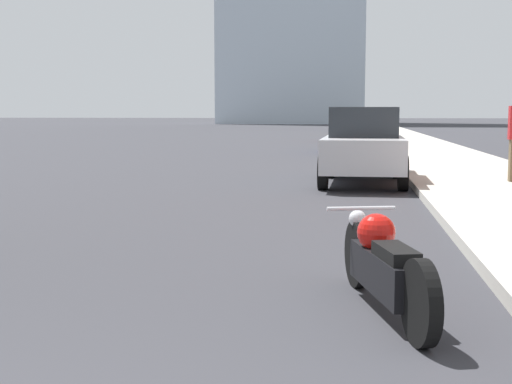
{
  "coord_description": "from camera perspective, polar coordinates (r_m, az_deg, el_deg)",
  "views": [
    {
      "loc": [
        2.26,
        -1.52,
        1.59
      ],
      "look_at": [
        1.36,
        5.25,
        0.82
      ],
      "focal_mm": 50.0,
      "sensor_mm": 36.0,
      "label": 1
    }
  ],
  "objects": [
    {
      "name": "parked_car_black",
      "position": [
        64.09,
        7.82,
        5.67
      ],
      "size": [
        1.96,
        4.14,
        1.69
      ],
      "rotation": [
        0.0,
        0.0,
        0.04
      ],
      "color": "black",
      "rests_on": "ground_plane"
    },
    {
      "name": "parked_car_yellow",
      "position": [
        51.73,
        7.97,
        5.56
      ],
      "size": [
        1.95,
        3.99,
        1.8
      ],
      "rotation": [
        0.0,
        0.0,
        0.01
      ],
      "color": "gold",
      "rests_on": "ground_plane"
    },
    {
      "name": "parked_car_red",
      "position": [
        39.9,
        7.8,
        5.24
      ],
      "size": [
        2.14,
        4.7,
        1.63
      ],
      "rotation": [
        0.0,
        0.0,
        0.08
      ],
      "color": "red",
      "rests_on": "ground_plane"
    },
    {
      "name": "motorcycle",
      "position": [
        5.81,
        10.15,
        -5.75
      ],
      "size": [
        0.81,
        2.24,
        0.76
      ],
      "rotation": [
        0.0,
        0.0,
        0.25
      ],
      "color": "black",
      "rests_on": "ground_plane"
    },
    {
      "name": "sidewalk",
      "position": [
        41.66,
        11.8,
        4.17
      ],
      "size": [
        3.47,
        240.0,
        0.15
      ],
      "color": "#B2ADA3",
      "rests_on": "ground_plane"
    },
    {
      "name": "parked_car_silver",
      "position": [
        16.08,
        8.6,
        3.73
      ],
      "size": [
        1.89,
        4.57,
        1.7
      ],
      "rotation": [
        0.0,
        0.0,
        -0.02
      ],
      "color": "#BCBCC1",
      "rests_on": "ground_plane"
    },
    {
      "name": "parked_car_blue",
      "position": [
        28.66,
        7.86,
        4.77
      ],
      "size": [
        1.93,
        4.29,
        1.64
      ],
      "rotation": [
        0.0,
        0.0,
        -0.03
      ],
      "color": "#1E3899",
      "rests_on": "ground_plane"
    }
  ]
}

